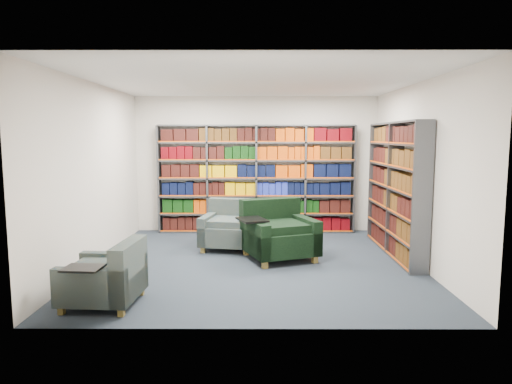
{
  "coord_description": "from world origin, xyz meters",
  "views": [
    {
      "loc": [
        0.03,
        -7.0,
        1.97
      ],
      "look_at": [
        0.0,
        0.6,
        1.05
      ],
      "focal_mm": 32.0,
      "sensor_mm": 36.0,
      "label": 1
    }
  ],
  "objects_px": {
    "chair_teal_left": "(231,229)",
    "chair_green_right": "(277,235)",
    "coffee_table": "(260,233)",
    "chair_teal_front": "(109,279)"
  },
  "relations": [
    {
      "from": "chair_teal_front",
      "to": "coffee_table",
      "type": "xyz_separation_m",
      "value": [
        1.8,
        2.54,
        0.01
      ]
    },
    {
      "from": "chair_teal_left",
      "to": "chair_teal_front",
      "type": "distance_m",
      "value": 3.09
    },
    {
      "from": "chair_teal_left",
      "to": "chair_green_right",
      "type": "distance_m",
      "value": 1.04
    },
    {
      "from": "chair_teal_front",
      "to": "coffee_table",
      "type": "height_order",
      "value": "chair_teal_front"
    },
    {
      "from": "chair_teal_left",
      "to": "chair_teal_front",
      "type": "bearing_deg",
      "value": -114.39
    },
    {
      "from": "chair_green_right",
      "to": "chair_teal_front",
      "type": "relative_size",
      "value": 1.37
    },
    {
      "from": "chair_teal_left",
      "to": "coffee_table",
      "type": "bearing_deg",
      "value": -27.99
    },
    {
      "from": "coffee_table",
      "to": "chair_teal_left",
      "type": "bearing_deg",
      "value": 152.01
    },
    {
      "from": "chair_teal_left",
      "to": "chair_green_right",
      "type": "bearing_deg",
      "value": -40.72
    },
    {
      "from": "coffee_table",
      "to": "chair_green_right",
      "type": "bearing_deg",
      "value": -56.5
    }
  ]
}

